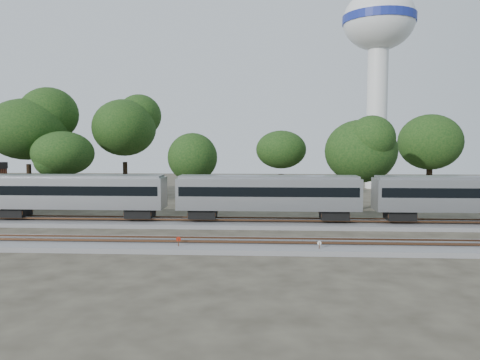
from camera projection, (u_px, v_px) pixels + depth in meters
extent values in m
plane|color=#383328|center=(178.00, 237.00, 41.28)|extent=(160.00, 160.00, 0.00)
cube|color=slate|center=(189.00, 223.00, 47.24)|extent=(160.00, 5.00, 0.40)
cube|color=brown|center=(188.00, 220.00, 46.48)|extent=(160.00, 0.08, 0.15)
cube|color=brown|center=(190.00, 217.00, 47.91)|extent=(160.00, 0.08, 0.15)
cube|color=slate|center=(169.00, 245.00, 37.28)|extent=(160.00, 5.00, 0.40)
cube|color=brown|center=(167.00, 241.00, 36.53)|extent=(160.00, 0.08, 0.15)
cube|color=brown|center=(171.00, 237.00, 37.96)|extent=(160.00, 0.08, 0.15)
cube|color=#A9ABB0|center=(76.00, 192.00, 47.60)|extent=(18.10, 3.12, 3.12)
cube|color=black|center=(76.00, 189.00, 47.57)|extent=(17.47, 3.17, 0.94)
cube|color=gray|center=(76.00, 177.00, 47.46)|extent=(17.68, 2.50, 0.36)
cube|color=black|center=(15.00, 212.00, 48.11)|extent=(2.70, 2.29, 0.94)
cube|color=black|center=(140.00, 213.00, 47.42)|extent=(2.70, 2.29, 0.94)
cube|color=#A9ABB0|center=(268.00, 194.00, 46.56)|extent=(18.10, 3.12, 3.12)
cube|color=black|center=(268.00, 190.00, 46.54)|extent=(17.47, 3.17, 0.94)
cube|color=gray|center=(268.00, 177.00, 46.43)|extent=(17.68, 2.50, 0.36)
cube|color=black|center=(203.00, 213.00, 47.08)|extent=(2.70, 2.29, 0.94)
cube|color=black|center=(334.00, 214.00, 46.38)|extent=(2.70, 2.29, 0.94)
cube|color=#A9ABB0|center=(469.00, 195.00, 45.53)|extent=(18.10, 3.12, 3.12)
cube|color=black|center=(469.00, 192.00, 45.50)|extent=(17.47, 3.17, 0.94)
cube|color=gray|center=(469.00, 178.00, 45.39)|extent=(17.68, 2.50, 0.36)
cube|color=black|center=(400.00, 215.00, 46.04)|extent=(2.70, 2.29, 0.94)
cylinder|color=#512D19|center=(179.00, 245.00, 35.86)|extent=(0.07, 0.07, 1.00)
cylinder|color=#AF1D0C|center=(178.00, 239.00, 35.82)|extent=(0.35, 0.13, 0.36)
cylinder|color=#512D19|center=(319.00, 248.00, 34.99)|extent=(0.06, 0.06, 0.88)
cylinder|color=silver|center=(319.00, 243.00, 34.96)|extent=(0.32, 0.04, 0.31)
cube|color=#512D19|center=(269.00, 250.00, 35.61)|extent=(0.57, 0.44, 0.30)
cylinder|color=silver|center=(377.00, 118.00, 82.91)|extent=(3.55, 3.55, 24.87)
cone|color=silver|center=(375.00, 178.00, 83.80)|extent=(5.69, 5.69, 3.55)
ellipsoid|color=silver|center=(379.00, 20.00, 81.49)|extent=(12.44, 12.44, 10.57)
cylinder|color=navy|center=(379.00, 20.00, 81.49)|extent=(12.58, 12.58, 1.42)
cylinder|color=black|center=(29.00, 184.00, 62.49)|extent=(0.70, 0.70, 5.38)
ellipsoid|color=black|center=(27.00, 129.00, 61.88)|extent=(10.14, 10.14, 8.62)
cylinder|color=black|center=(64.00, 193.00, 58.93)|extent=(0.70, 0.70, 3.72)
ellipsoid|color=black|center=(63.00, 153.00, 58.51)|extent=(7.01, 7.01, 5.96)
cylinder|color=black|center=(125.00, 182.00, 65.23)|extent=(0.70, 0.70, 5.53)
ellipsoid|color=black|center=(124.00, 128.00, 64.60)|extent=(10.44, 10.44, 8.87)
cylinder|color=black|center=(193.00, 196.00, 57.47)|extent=(0.70, 0.70, 3.48)
ellipsoid|color=black|center=(193.00, 157.00, 57.08)|extent=(6.55, 6.55, 5.57)
cylinder|color=black|center=(281.00, 188.00, 64.46)|extent=(0.70, 0.70, 3.92)
ellipsoid|color=black|center=(281.00, 150.00, 64.02)|extent=(7.39, 7.39, 6.28)
cylinder|color=black|center=(360.00, 194.00, 57.71)|extent=(0.70, 0.70, 3.88)
ellipsoid|color=black|center=(361.00, 151.00, 57.27)|extent=(7.32, 7.32, 6.22)
cylinder|color=black|center=(429.00, 185.00, 66.32)|extent=(0.70, 0.70, 4.47)
ellipsoid|color=black|center=(430.00, 142.00, 65.82)|extent=(8.43, 8.43, 7.17)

